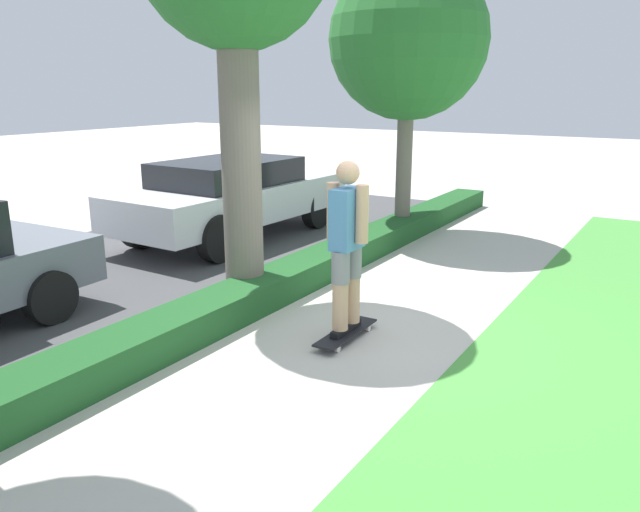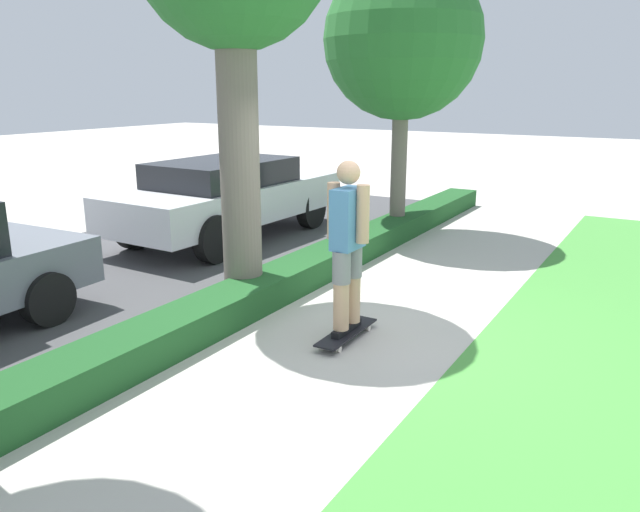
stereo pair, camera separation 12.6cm
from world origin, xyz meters
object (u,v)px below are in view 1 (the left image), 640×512
object	(u,v)px
skater_person	(347,243)
tree_far	(408,40)
skateboard	(346,333)
parked_car_middle	(232,195)

from	to	relation	value
skater_person	tree_far	distance (m)	5.48
skateboard	parked_car_middle	xyz separation A→B (m)	(2.99, 3.96, 0.69)
skateboard	tree_far	world-z (taller)	tree_far
skater_person	tree_far	world-z (taller)	tree_far
skater_person	skateboard	bearing A→B (deg)	153.43
skater_person	tree_far	xyz separation A→B (m)	(4.75, 1.51, 2.28)
skateboard	tree_far	xyz separation A→B (m)	(4.75, 1.51, 3.26)
skateboard	tree_far	size ratio (longest dim) A/B	0.21
tree_far	parked_car_middle	world-z (taller)	tree_far
tree_far	parked_car_middle	xyz separation A→B (m)	(-1.76, 2.45, -2.57)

